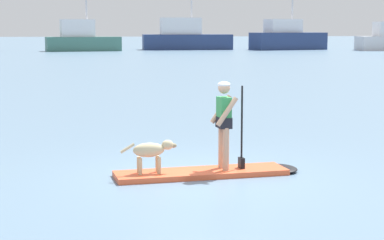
# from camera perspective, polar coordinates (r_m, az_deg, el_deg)

# --- Properties ---
(ground_plane) EXTENTS (400.00, 400.00, 0.00)m
(ground_plane) POSITION_cam_1_polar(r_m,az_deg,el_deg) (12.38, 0.79, -4.75)
(ground_plane) COLOR slate
(paddleboard) EXTENTS (3.52, 1.07, 0.10)m
(paddleboard) POSITION_cam_1_polar(r_m,az_deg,el_deg) (12.43, 1.81, -4.47)
(paddleboard) COLOR #E55933
(paddleboard) RESTS_ON ground_plane
(person_paddler) EXTENTS (0.62, 0.50, 1.63)m
(person_paddler) POSITION_cam_1_polar(r_m,az_deg,el_deg) (12.32, 2.80, 0.10)
(person_paddler) COLOR tan
(person_paddler) RESTS_ON paddleboard
(dog) EXTENTS (1.04, 0.27, 0.59)m
(dog) POSITION_cam_1_polar(r_m,az_deg,el_deg) (12.07, -3.47, -2.65)
(dog) COLOR #CCB78C
(dog) RESTS_ON paddleboard
(moored_boat_far_port) EXTENTS (8.91, 3.91, 8.90)m
(moored_boat_far_port) POSITION_cam_1_polar(r_m,az_deg,el_deg) (80.09, -9.37, 6.80)
(moored_boat_far_port) COLOR #3F7266
(moored_boat_far_port) RESTS_ON ground_plane
(moored_boat_far_starboard) EXTENTS (11.16, 3.87, 12.50)m
(moored_boat_far_starboard) POSITION_cam_1_polar(r_m,az_deg,el_deg) (84.29, -0.56, 7.03)
(moored_boat_far_starboard) COLOR navy
(moored_boat_far_starboard) RESTS_ON ground_plane
(moored_boat_starboard) EXTENTS (9.80, 5.20, 10.19)m
(moored_boat_starboard) POSITION_cam_1_polar(r_m,az_deg,el_deg) (84.95, 8.09, 6.94)
(moored_boat_starboard) COLOR navy
(moored_boat_starboard) RESTS_ON ground_plane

